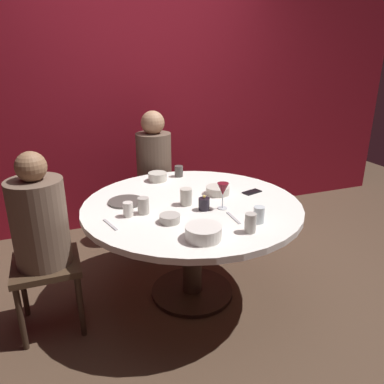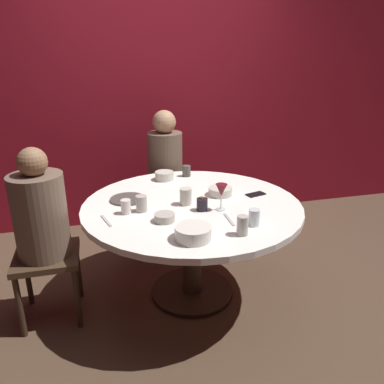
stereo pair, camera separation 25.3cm
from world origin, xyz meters
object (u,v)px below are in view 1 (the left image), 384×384
(wine_glass, at_px, (223,190))
(cup_by_right_diner, at_px, (143,206))
(candle_holder, at_px, (204,204))
(bowl_small_white, at_px, (203,233))
(dinner_plate, at_px, (126,202))
(cup_far_edge, at_px, (179,171))
(cup_beside_wine, at_px, (250,223))
(cup_near_candle, at_px, (128,209))
(cup_by_left_diner, at_px, (259,215))
(cup_center_front, at_px, (186,197))
(seated_diner_back, at_px, (154,163))
(bowl_sauce_side, at_px, (158,177))
(cell_phone, at_px, (252,192))
(bowl_salad_center, at_px, (170,219))
(dining_table, at_px, (192,220))
(seated_diner_left, at_px, (40,225))
(bowl_serving_large, at_px, (218,190))

(wine_glass, relative_size, cup_by_right_diner, 1.67)
(candle_holder, bearing_deg, bowl_small_white, -113.04)
(dinner_plate, xyz_separation_m, cup_far_edge, (0.52, 0.42, 0.04))
(wine_glass, relative_size, cup_beside_wine, 1.56)
(cup_near_candle, relative_size, cup_by_right_diner, 0.88)
(bowl_small_white, relative_size, cup_by_left_diner, 2.01)
(wine_glass, relative_size, cup_center_front, 1.55)
(seated_diner_back, xyz_separation_m, bowl_small_white, (-0.13, -1.48, 0.01))
(wine_glass, height_order, bowl_sauce_side, wine_glass)
(cell_phone, bearing_deg, cup_far_edge, -161.77)
(cup_near_candle, bearing_deg, seated_diner_back, 66.39)
(bowl_sauce_side, bearing_deg, candle_holder, -80.01)
(bowl_salad_center, height_order, bowl_sauce_side, bowl_sauce_side)
(dining_table, xyz_separation_m, dinner_plate, (-0.42, 0.17, 0.14))
(dinner_plate, distance_m, bowl_salad_center, 0.45)
(cell_phone, bearing_deg, dining_table, -101.82)
(seated_diner_back, height_order, cup_by_right_diner, seated_diner_back)
(dining_table, distance_m, bowl_small_white, 0.55)
(seated_diner_left, bearing_deg, cup_beside_wine, -25.28)
(seated_diner_back, height_order, wine_glass, seated_diner_back)
(bowl_salad_center, height_order, bowl_small_white, bowl_small_white)
(cell_phone, distance_m, cup_beside_wine, 0.66)
(cup_near_candle, bearing_deg, cup_by_left_diner, -27.27)
(seated_diner_left, xyz_separation_m, bowl_sauce_side, (0.88, 0.54, 0.04))
(candle_holder, bearing_deg, cup_by_left_diner, -51.81)
(dining_table, relative_size, cup_near_candle, 16.01)
(dining_table, distance_m, seated_diner_left, 0.98)
(cup_by_right_diner, bearing_deg, cup_beside_wine, -43.46)
(dining_table, distance_m, candle_holder, 0.22)
(bowl_serving_large, bearing_deg, cup_by_right_diner, -165.50)
(bowl_sauce_side, distance_m, cup_far_edge, 0.20)
(dinner_plate, relative_size, bowl_serving_large, 1.42)
(cup_by_left_diner, bearing_deg, cup_beside_wine, -139.24)
(dinner_plate, bearing_deg, cup_center_front, -25.81)
(dining_table, xyz_separation_m, cup_beside_wine, (0.15, -0.53, 0.19))
(bowl_salad_center, bearing_deg, cup_near_candle, 140.72)
(cup_by_right_diner, bearing_deg, cup_by_left_diner, -31.64)
(seated_diner_back, xyz_separation_m, cup_far_edge, (0.11, -0.38, 0.02))
(cup_by_left_diner, bearing_deg, bowl_serving_large, 93.10)
(candle_holder, relative_size, wine_glass, 0.58)
(candle_holder, relative_size, dinner_plate, 0.42)
(dining_table, xyz_separation_m, cup_far_edge, (0.11, 0.59, 0.17))
(dinner_plate, bearing_deg, dining_table, -21.93)
(cup_by_left_diner, distance_m, cup_beside_wine, 0.15)
(cup_beside_wine, bearing_deg, cup_near_candle, 142.30)
(bowl_salad_center, relative_size, cup_by_left_diner, 1.25)
(candle_holder, bearing_deg, seated_diner_left, 172.23)
(seated_diner_back, bearing_deg, cup_near_candle, -23.61)
(cup_by_left_diner, bearing_deg, dinner_plate, 138.64)
(cup_by_right_diner, height_order, cup_far_edge, cup_by_right_diner)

